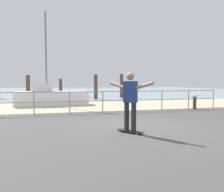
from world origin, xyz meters
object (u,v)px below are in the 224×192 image
(skateboard, at_px, (130,131))
(bollard_short, at_px, (195,104))
(skateboarder, at_px, (130,98))
(seagull, at_px, (195,96))
(sailboat, at_px, (54,97))

(skateboard, relative_size, bollard_short, 1.17)
(skateboard, distance_m, skateboarder, 0.95)
(bollard_short, distance_m, seagull, 0.40)
(skateboarder, bearing_deg, seagull, 40.14)
(bollard_short, height_order, seagull, seagull)
(bollard_short, xyz_separation_m, seagull, (0.02, -0.00, 0.40))
(sailboat, relative_size, bollard_short, 8.93)
(sailboat, relative_size, skateboard, 7.63)
(skateboarder, distance_m, bollard_short, 6.87)
(skateboard, bearing_deg, sailboat, 103.65)
(seagull, bearing_deg, skateboard, -139.86)
(sailboat, distance_m, bollard_short, 8.35)
(sailboat, xyz_separation_m, bollard_short, (7.28, -4.09, -0.20))
(sailboat, bearing_deg, seagull, -29.26)
(skateboard, relative_size, seagull, 1.56)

